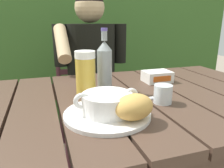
% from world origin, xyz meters
% --- Properties ---
extents(dining_table, '(1.40, 0.80, 0.75)m').
position_xyz_m(dining_table, '(0.00, 0.00, 0.66)').
color(dining_table, '#473226').
rests_on(dining_table, ground_plane).
extents(hedge_backdrop, '(3.49, 0.99, 2.70)m').
position_xyz_m(hedge_backdrop, '(-0.19, 1.69, 1.19)').
color(hedge_backdrop, '#375E26').
rests_on(hedge_backdrop, ground_plane).
extents(chair_near_diner, '(0.43, 0.47, 0.99)m').
position_xyz_m(chair_near_diner, '(0.04, 0.84, 0.48)').
color(chair_near_diner, '#4D262D').
rests_on(chair_near_diner, ground_plane).
extents(person_eating, '(0.48, 0.47, 1.22)m').
position_xyz_m(person_eating, '(0.04, 0.64, 0.72)').
color(person_eating, black).
rests_on(person_eating, ground_plane).
extents(serving_plate, '(0.27, 0.27, 0.01)m').
position_xyz_m(serving_plate, '(-0.10, -0.15, 0.76)').
color(serving_plate, white).
rests_on(serving_plate, dining_table).
extents(soup_bowl, '(0.20, 0.15, 0.07)m').
position_xyz_m(soup_bowl, '(-0.10, -0.15, 0.80)').
color(soup_bowl, white).
rests_on(soup_bowl, serving_plate).
extents(bread_roll, '(0.14, 0.12, 0.07)m').
position_xyz_m(bread_roll, '(-0.04, -0.22, 0.80)').
color(bread_roll, tan).
rests_on(bread_roll, serving_plate).
extents(beer_glass, '(0.08, 0.08, 0.17)m').
position_xyz_m(beer_glass, '(-0.12, 0.06, 0.84)').
color(beer_glass, gold).
rests_on(beer_glass, dining_table).
extents(beer_bottle, '(0.06, 0.06, 0.26)m').
position_xyz_m(beer_bottle, '(-0.03, 0.09, 0.86)').
color(beer_bottle, gray).
rests_on(beer_bottle, dining_table).
extents(water_glass_small, '(0.07, 0.07, 0.07)m').
position_xyz_m(water_glass_small, '(0.12, -0.11, 0.79)').
color(water_glass_small, silver).
rests_on(water_glass_small, dining_table).
extents(butter_tub, '(0.13, 0.10, 0.05)m').
position_xyz_m(butter_tub, '(0.24, 0.15, 0.78)').
color(butter_tub, white).
rests_on(butter_tub, dining_table).
extents(table_knife, '(0.15, 0.05, 0.01)m').
position_xyz_m(table_knife, '(0.05, -0.07, 0.76)').
color(table_knife, silver).
rests_on(table_knife, dining_table).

